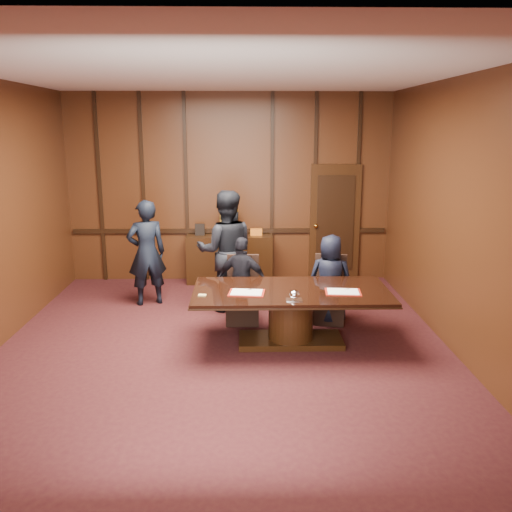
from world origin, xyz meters
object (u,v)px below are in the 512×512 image
at_px(signatory_right, 330,279).
at_px(witness_left, 147,253).
at_px(sideboard, 230,257).
at_px(conference_table, 291,307).
at_px(witness_right, 226,251).
at_px(signatory_left, 243,281).

height_order(signatory_right, witness_left, witness_left).
xyz_separation_m(sideboard, conference_table, (0.90, -3.02, 0.02)).
relative_size(signatory_right, witness_right, 0.70).
xyz_separation_m(conference_table, witness_left, (-2.22, 1.75, 0.36)).
xyz_separation_m(witness_left, witness_right, (1.30, -0.29, 0.09)).
xyz_separation_m(conference_table, signatory_left, (-0.65, 0.80, 0.15)).
bearing_deg(signatory_right, witness_right, -10.49).
bearing_deg(witness_left, signatory_left, 127.51).
height_order(signatory_right, witness_right, witness_right).
bearing_deg(signatory_left, witness_right, -49.85).
xyz_separation_m(signatory_right, witness_right, (-1.57, 0.66, 0.29)).
relative_size(conference_table, witness_right, 1.36).
relative_size(sideboard, signatory_left, 1.22).
distance_m(signatory_left, witness_right, 0.77).
bearing_deg(witness_left, signatory_right, 140.39).
relative_size(sideboard, witness_right, 0.83).
xyz_separation_m(signatory_left, witness_left, (-1.57, 0.95, 0.21)).
distance_m(signatory_left, witness_left, 1.85).
height_order(signatory_left, signatory_right, signatory_right).
distance_m(conference_table, signatory_left, 1.04).
bearing_deg(signatory_left, conference_table, 147.32).
relative_size(signatory_left, witness_left, 0.75).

